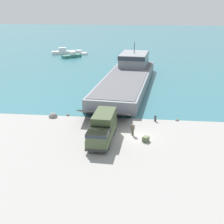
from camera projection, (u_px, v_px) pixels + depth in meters
name	position (u px, v px, depth m)	size (l,w,h in m)	color
ground_plane	(135.00, 136.00, 40.66)	(240.00, 240.00, 0.00)	gray
water_surface	(144.00, 42.00, 130.80)	(240.00, 180.00, 0.01)	#336B75
landing_craft	(128.00, 75.00, 65.48)	(11.57, 38.75, 7.48)	gray
military_truck	(103.00, 128.00, 39.10)	(3.00, 8.20, 3.28)	#475638
soldier_on_ramp	(133.00, 129.00, 40.68)	(0.49, 0.47, 1.65)	#4C4738
moored_boat_a	(77.00, 53.00, 101.52)	(7.04, 3.98, 1.32)	white
moored_boat_b	(64.00, 52.00, 101.55)	(8.41, 4.81, 2.10)	white
moored_boat_c	(72.00, 56.00, 95.58)	(5.70, 5.50, 1.74)	#2D7060
mooring_bollard	(155.00, 118.00, 45.52)	(0.33, 0.33, 0.94)	#333338
cargo_crate	(146.00, 139.00, 39.14)	(0.65, 0.79, 0.65)	#566042
shoreline_rock_a	(68.00, 116.00, 47.98)	(0.55, 0.55, 0.55)	gray
shoreline_rock_b	(53.00, 117.00, 47.33)	(1.37, 1.37, 1.37)	gray
shoreline_rock_c	(177.00, 121.00, 45.98)	(0.55, 0.55, 0.55)	gray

